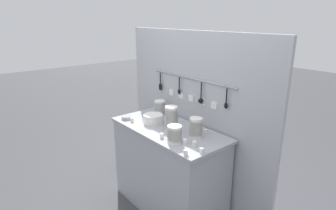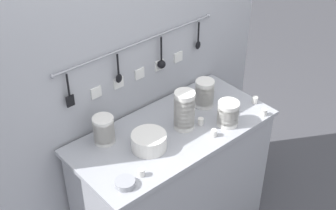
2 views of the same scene
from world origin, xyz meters
name	(u,v)px [view 2 (image 2 of 2)]	position (x,y,z in m)	size (l,w,h in m)	color
counter	(172,185)	(0.00, 0.00, 0.48)	(1.31, 0.62, 0.96)	#9EA0A8
back_wall	(139,104)	(0.00, 0.34, 0.97)	(2.11, 0.09, 1.94)	#A8AAB2
bowl_stack_tall_left	(205,93)	(0.34, 0.06, 1.05)	(0.12, 0.12, 0.19)	silver
bowl_stack_nested_right	(104,130)	(-0.38, 0.19, 1.04)	(0.13, 0.13, 0.17)	silver
bowl_stack_wide_centre	(184,110)	(0.07, -0.02, 1.09)	(0.13, 0.13, 0.26)	silver
bowl_stack_short_front	(228,113)	(0.30, -0.18, 1.04)	(0.13, 0.13, 0.16)	silver
plate_stack	(149,141)	(-0.22, -0.04, 1.01)	(0.21, 0.21, 0.10)	silver
steel_mixing_bowl	(125,183)	(-0.51, -0.19, 0.97)	(0.11, 0.11, 0.04)	#93969E
cup_beside_plates	(231,112)	(0.39, -0.13, 0.98)	(0.04, 0.04, 0.05)	silver
cup_edge_far	(236,105)	(0.47, -0.09, 0.98)	(0.04, 0.04, 0.05)	silver
cup_back_right	(201,121)	(0.17, -0.07, 0.98)	(0.04, 0.04, 0.05)	silver
cup_front_left	(141,173)	(-0.40, -0.19, 0.98)	(0.04, 0.04, 0.05)	silver
cup_centre	(255,100)	(0.61, -0.14, 0.98)	(0.04, 0.04, 0.05)	silver
cup_front_right	(264,112)	(0.55, -0.27, 0.98)	(0.04, 0.04, 0.05)	silver
cup_by_caddy	(193,94)	(0.35, 0.19, 0.98)	(0.04, 0.04, 0.05)	silver
cup_mid_row	(214,133)	(0.15, -0.21, 0.98)	(0.04, 0.04, 0.05)	silver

